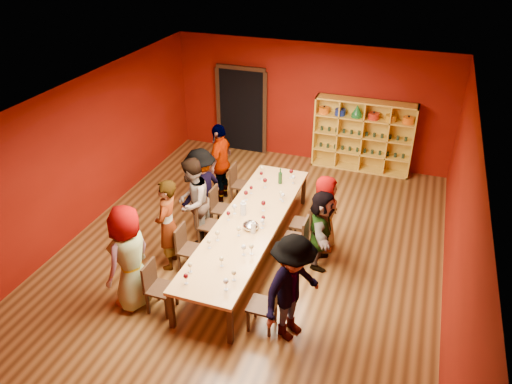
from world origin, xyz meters
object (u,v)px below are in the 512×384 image
person_left_0 (129,258)px  chair_person_left_2 (206,222)px  person_left_1 (168,225)px  chair_person_right_3 (306,222)px  wine_bottle (280,178)px  shelving_unit (363,132)px  chair_person_left_3 (219,206)px  chair_person_right_0 (267,303)px  chair_person_left_0 (156,284)px  chair_person_right_2 (299,237)px  person_left_2 (192,202)px  person_right_3 (324,213)px  chair_person_left_4 (238,182)px  spittoon_bowl (251,226)px  person_right_0 (292,289)px  person_left_4 (220,163)px  person_right_2 (321,229)px  chair_person_left_1 (187,246)px  person_left_3 (201,188)px  tasting_table (249,224)px

person_left_0 → chair_person_left_2: 2.04m
person_left_1 → chair_person_right_3: size_ratio=1.97×
wine_bottle → shelving_unit: bearing=64.9°
chair_person_left_3 → chair_person_right_0: 3.01m
chair_person_left_0 → chair_person_left_3: size_ratio=1.00×
person_left_1 → chair_person_right_2: size_ratio=1.97×
person_left_2 → chair_person_left_3: 0.78m
person_left_0 → person_right_3: 3.66m
chair_person_left_4 → chair_person_right_3: same height
chair_person_right_2 → spittoon_bowl: size_ratio=3.05×
chair_person_left_3 → spittoon_bowl: bearing=-42.0°
spittoon_bowl → person_right_0: bearing=-51.2°
chair_person_left_0 → person_left_2: size_ratio=0.50×
person_left_2 → person_right_3: bearing=98.4°
person_left_0 → person_left_2: size_ratio=1.04×
person_left_1 → person_right_0: bearing=59.4°
person_left_4 → person_right_2: bearing=57.5°
wine_bottle → chair_person_right_3: bearing=-47.0°
chair_person_left_1 → person_left_2: (-0.26, 0.84, 0.39)m
person_left_2 → person_left_3: 0.63m
tasting_table → person_right_0: size_ratio=2.50×
chair_person_left_0 → person_left_1: (-0.34, 1.10, 0.38)m
person_left_4 → wine_bottle: person_left_4 is taller
chair_person_left_3 → person_right_0: bearing=-47.4°
person_right_2 → person_right_0: bearing=173.1°
person_left_0 → chair_person_right_0: person_left_0 is taller
person_left_3 → person_left_2: bearing=26.2°
person_left_0 → spittoon_bowl: (1.46, 1.64, -0.10)m
chair_person_left_0 → chair_person_left_4: (0.00, 3.64, 0.00)m
shelving_unit → person_left_0: size_ratio=1.30×
person_right_2 → shelving_unit: bearing=-7.6°
chair_person_right_0 → person_right_3: 2.45m
chair_person_left_1 → chair_person_right_3: 2.35m
person_left_1 → spittoon_bowl: 1.47m
person_left_0 → chair_person_right_2: size_ratio=2.07×
chair_person_left_2 → chair_person_left_4: same height
tasting_table → person_left_4: 2.22m
person_left_1 → person_right_0: person_right_0 is taller
spittoon_bowl → wine_bottle: bearing=89.9°
person_left_1 → chair_person_left_2: 0.99m
chair_person_left_3 → person_right_0: size_ratio=0.49×
person_left_2 → chair_person_left_4: 1.76m
person_right_0 → chair_person_left_2: bearing=74.6°
person_left_4 → chair_person_left_0: bearing=5.1°
chair_person_left_0 → chair_person_left_2: 1.94m
shelving_unit → person_left_0: 6.76m
wine_bottle → chair_person_left_2: bearing=-124.4°
person_left_3 → spittoon_bowl: size_ratio=5.78×
shelving_unit → chair_person_left_2: (-2.31, -4.23, -0.49)m
person_left_0 → chair_person_right_3: size_ratio=2.07×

